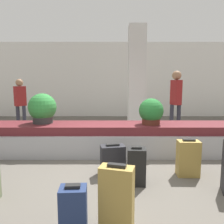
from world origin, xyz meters
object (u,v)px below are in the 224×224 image
at_px(suitcase_4, 117,199).
at_px(traveler_1, 176,97).
at_px(potted_plant_1, 151,112).
at_px(pillar, 136,79).
at_px(suitcase_1, 137,166).
at_px(suitcase_0, 113,160).
at_px(traveler_0, 20,100).
at_px(suitcase_2, 188,158).
at_px(suitcase_3, 74,212).
at_px(potted_plant_0, 42,109).

distance_m(suitcase_4, traveler_1, 4.50).
xyz_separation_m(potted_plant_1, traveler_1, (0.98, 1.63, 0.22)).
relative_size(pillar, suitcase_1, 5.61).
relative_size(pillar, suitcase_4, 4.54).
height_order(suitcase_0, traveler_0, traveler_0).
height_order(suitcase_0, suitcase_2, suitcase_2).
height_order(suitcase_1, traveler_1, traveler_1).
xyz_separation_m(suitcase_1, suitcase_3, (-0.73, -1.10, -0.02)).
bearing_deg(suitcase_1, potted_plant_1, 75.90).
xyz_separation_m(pillar, traveler_1, (1.03, -0.73, -0.50)).
height_order(suitcase_0, suitcase_1, suitcase_1).
height_order(traveler_0, traveler_1, traveler_1).
bearing_deg(potted_plant_1, suitcase_0, -127.16).
relative_size(suitcase_1, suitcase_2, 0.95).
distance_m(suitcase_2, suitcase_4, 1.77).
height_order(suitcase_2, potted_plant_0, potted_plant_0).
height_order(pillar, suitcase_2, pillar).
bearing_deg(potted_plant_1, traveler_1, 59.09).
distance_m(suitcase_3, traveler_1, 4.75).
relative_size(suitcase_4, traveler_1, 0.39).
bearing_deg(suitcase_4, potted_plant_1, 87.76).
xyz_separation_m(suitcase_3, potted_plant_0, (-1.11, 2.66, 0.68)).
bearing_deg(suitcase_3, suitcase_4, 5.91).
bearing_deg(suitcase_0, potted_plant_0, 130.15).
relative_size(potted_plant_0, potted_plant_1, 1.17).
height_order(suitcase_4, potted_plant_0, potted_plant_0).
bearing_deg(suitcase_1, pillar, 87.52).
bearing_deg(suitcase_1, suitcase_3, -120.04).
distance_m(pillar, potted_plant_1, 2.47).
bearing_deg(traveler_1, traveler_0, -115.88).
distance_m(suitcase_3, potted_plant_1, 2.85).
relative_size(suitcase_1, traveler_1, 0.32).
xyz_separation_m(pillar, suitcase_2, (0.45, -3.48, -1.31)).
bearing_deg(suitcase_3, potted_plant_0, 109.29).
distance_m(pillar, potted_plant_0, 3.22).
distance_m(suitcase_2, suitcase_3, 2.11).
distance_m(suitcase_1, traveler_1, 3.47).
bearing_deg(pillar, suitcase_3, -103.07).
bearing_deg(suitcase_1, suitcase_0, 137.13).
bearing_deg(suitcase_4, traveler_1, 81.97).
xyz_separation_m(potted_plant_0, traveler_0, (-1.37, 2.15, 0.01)).
distance_m(potted_plant_0, traveler_1, 3.60).
relative_size(potted_plant_0, traveler_0, 0.40).
bearing_deg(suitcase_2, suitcase_1, -159.23).
height_order(suitcase_3, potted_plant_1, potted_plant_1).
bearing_deg(suitcase_1, suitcase_4, -103.24).
xyz_separation_m(pillar, suitcase_4, (-0.71, -4.81, -1.26)).
relative_size(suitcase_4, traveler_0, 0.44).
height_order(suitcase_3, potted_plant_0, potted_plant_0).
height_order(suitcase_1, potted_plant_1, potted_plant_1).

